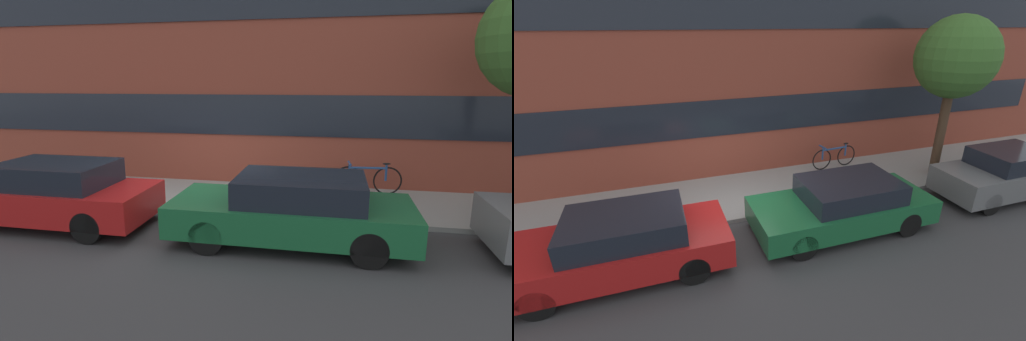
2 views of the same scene
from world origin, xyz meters
The scene contains 7 objects.
ground_plane centered at (0.00, 0.00, 0.00)m, with size 56.00×56.00×0.00m, color #38383A.
sidewalk_strip centered at (0.00, 1.39, 0.05)m, with size 28.00×2.77×0.11m.
rowhouse_facade centered at (0.00, 3.21, 4.60)m, with size 28.00×1.02×9.18m.
parked_car_red centered at (-2.58, -1.05, 0.66)m, with size 4.28×1.75×1.32m.
parked_car_green centered at (2.40, -1.05, 0.64)m, with size 4.36×1.81×1.27m.
fire_hydrant centered at (-2.77, 0.63, 0.48)m, with size 0.48×0.27×0.75m.
bicycle centered at (3.95, 2.19, 0.51)m, with size 1.70×0.44×0.82m.
Camera 1 is at (3.09, -8.00, 2.92)m, focal length 28.00 mm.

